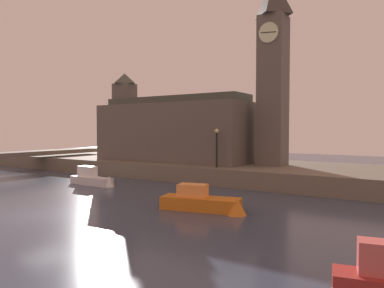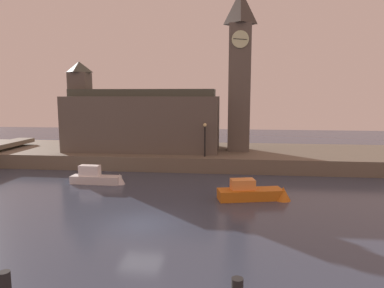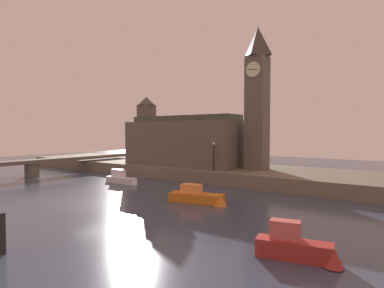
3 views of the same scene
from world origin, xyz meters
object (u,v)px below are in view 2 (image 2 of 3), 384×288
Objects in this scene: boat_ferry_white at (99,178)px; streetlamp at (205,135)px; boat_patrol_orange at (257,193)px; clock_tower at (239,69)px; parliament_hall at (140,120)px.

streetlamp is at bearing 35.00° from boat_ferry_white.
clock_tower is at bearing 94.69° from boat_patrol_orange.
boat_ferry_white is 0.86× the size of boat_patrol_orange.
parliament_hall is 3.50× the size of boat_ferry_white.
clock_tower is 17.18m from boat_patrol_orange.
boat_ferry_white is at bearing 166.35° from boat_patrol_orange.
clock_tower is at bearing 52.73° from streetlamp.
boat_ferry_white is (-12.24, -10.68, -9.96)m from clock_tower.
parliament_hall is (-11.16, -0.49, -5.62)m from clock_tower.
clock_tower is 8.88m from streetlamp.
boat_ferry_white is 13.77m from boat_patrol_orange.
boat_ferry_white is (-1.08, -10.20, -4.34)m from parliament_hall.
streetlamp is 11.19m from boat_ferry_white.
clock_tower reaches higher than boat_patrol_orange.
parliament_hall is 8.80m from streetlamp.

